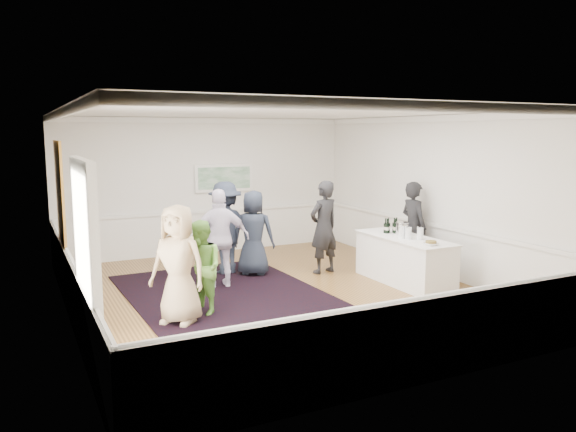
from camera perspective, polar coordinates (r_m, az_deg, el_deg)
name	(u,v)px	position (r m, az deg, el deg)	size (l,w,h in m)	color
floor	(280,294)	(10.10, -0.83, -7.94)	(8.00, 8.00, 0.00)	olive
ceiling	(279,112)	(9.70, -0.87, 10.52)	(7.00, 8.00, 0.02)	white
wall_left	(65,219)	(8.87, -21.74, -0.26)	(0.02, 8.00, 3.20)	white
wall_right	(436,195)	(11.69, 14.85, 2.04)	(0.02, 8.00, 3.20)	white
wall_back	(208,186)	(13.47, -8.18, 3.05)	(7.00, 0.02, 3.20)	white
wall_front	(434,247)	(6.44, 14.63, -3.03)	(7.00, 0.02, 3.20)	white
wainscoting	(280,267)	(9.97, -0.84, -5.18)	(7.00, 8.00, 1.00)	white
mirror	(60,196)	(10.13, -22.13, 1.88)	(0.05, 1.25, 1.85)	#C08938
doorway	(85,256)	(7.04, -19.94, -3.81)	(0.10, 1.78, 2.56)	white
landscape_painting	(224,178)	(13.53, -6.51, 3.87)	(1.44, 0.06, 0.66)	white
area_rug	(224,293)	(10.20, -6.54, -7.76)	(3.24, 4.25, 0.02)	black
serving_table	(404,260)	(10.95, 11.73, -4.38)	(0.84, 2.21, 0.89)	white
bartender	(413,227)	(11.83, 12.63, -1.07)	(0.68, 0.45, 1.87)	black
guest_tan	(178,265)	(8.55, -11.10, -4.86)	(0.88, 0.57, 1.81)	tan
guest_green	(202,268)	(8.95, -8.78, -5.21)	(0.73, 0.57, 1.50)	#6EB146
guest_lilac	(220,238)	(10.43, -6.88, -2.28)	(1.08, 0.45, 1.84)	silver
guest_dark_a	(225,228)	(11.43, -6.37, -1.21)	(1.22, 0.70, 1.88)	#1E2533
guest_dark_b	(324,227)	(11.43, 3.65, -1.14)	(0.69, 0.45, 1.90)	black
guest_navy	(253,233)	(11.26, -3.53, -1.73)	(0.84, 0.55, 1.72)	#1E2533
wine_bottles	(391,225)	(11.24, 10.44, -0.91)	(0.33, 0.21, 0.31)	black
juice_pitchers	(410,233)	(10.65, 12.30, -1.67)	(0.34, 0.37, 0.24)	#77C044
ice_bucket	(402,229)	(11.05, 11.50, -1.31)	(0.26, 0.26, 0.24)	silver
nut_bowl	(431,243)	(10.17, 14.32, -2.69)	(0.25, 0.25, 0.08)	white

